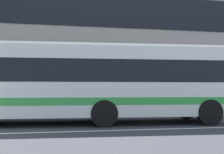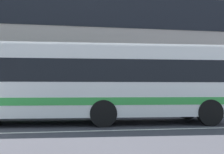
# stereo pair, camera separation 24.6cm
# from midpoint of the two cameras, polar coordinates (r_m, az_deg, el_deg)

# --- Properties ---
(apartment_block_right) EXTENTS (24.33, 9.39, 11.57)m
(apartment_block_right) POSITION_cam_midpoint_polar(r_m,az_deg,el_deg) (23.63, 5.39, 8.10)
(apartment_block_right) COLOR #B7AAA2
(apartment_block_right) RESTS_ON ground_plane
(transit_bus) EXTENTS (11.77, 3.22, 3.14)m
(transit_bus) POSITION_cam_midpoint_polar(r_m,az_deg,el_deg) (11.07, -6.57, -0.83)
(transit_bus) COLOR silver
(transit_bus) RESTS_ON ground_plane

